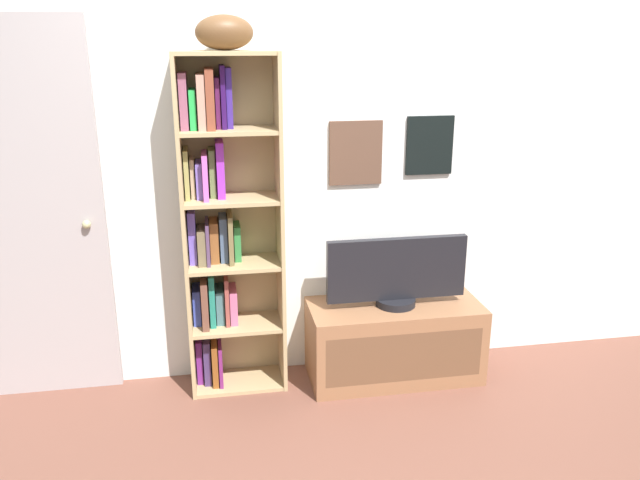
{
  "coord_description": "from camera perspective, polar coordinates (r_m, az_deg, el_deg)",
  "views": [
    {
      "loc": [
        -0.56,
        -2.25,
        1.87
      ],
      "look_at": [
        -0.01,
        0.85,
        0.85
      ],
      "focal_mm": 35.97,
      "sensor_mm": 36.0,
      "label": 1
    }
  ],
  "objects": [
    {
      "name": "tv_stand",
      "position": [
        3.68,
        6.61,
        -8.9
      ],
      "size": [
        0.96,
        0.42,
        0.44
      ],
      "color": "#926141",
      "rests_on": "ground"
    },
    {
      "name": "television",
      "position": [
        3.52,
        6.84,
        -2.91
      ],
      "size": [
        0.77,
        0.22,
        0.39
      ],
      "color": "black",
      "rests_on": "tv_stand"
    },
    {
      "name": "door",
      "position": [
        3.56,
        -24.57,
        1.81
      ],
      "size": [
        0.76,
        0.09,
        1.97
      ],
      "color": "#AA9FA2",
      "rests_on": "ground"
    },
    {
      "name": "bookshelf",
      "position": [
        3.38,
        -8.72,
        1.21
      ],
      "size": [
        0.51,
        0.28,
        1.79
      ],
      "color": "tan",
      "rests_on": "ground"
    },
    {
      "name": "back_wall",
      "position": [
        3.5,
        -0.59,
        6.1
      ],
      "size": [
        4.8,
        0.08,
        2.31
      ],
      "color": "silver",
      "rests_on": "ground"
    },
    {
      "name": "football",
      "position": [
        3.22,
        -8.5,
        17.8
      ],
      "size": [
        0.3,
        0.2,
        0.16
      ],
      "primitive_type": "ellipsoid",
      "rotation": [
        0.0,
        0.0,
        0.13
      ],
      "color": "brown",
      "rests_on": "bookshelf"
    }
  ]
}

